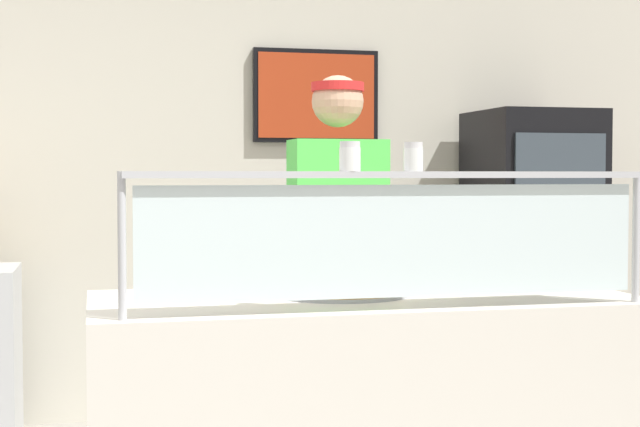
{
  "coord_description": "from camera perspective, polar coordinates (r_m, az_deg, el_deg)",
  "views": [
    {
      "loc": [
        0.02,
        -2.63,
        1.36
      ],
      "look_at": [
        0.76,
        0.43,
        1.23
      ],
      "focal_mm": 52.83,
      "sensor_mm": 36.0,
      "label": 1
    }
  ],
  "objects": [
    {
      "name": "shop_rear_unit",
      "position": [
        5.39,
        -4.09,
        2.34
      ],
      "size": [
        6.22,
        0.13,
        2.7
      ],
      "color": "beige",
      "rests_on": "ground"
    },
    {
      "name": "sneeze_guard",
      "position": [
        2.84,
        4.65,
        -0.5
      ],
      "size": [
        1.64,
        0.06,
        0.42
      ],
      "color": "#B2B5BC",
      "rests_on": "serving_counter"
    },
    {
      "name": "pizza_tray",
      "position": [
        3.23,
        1.22,
        -4.61
      ],
      "size": [
        0.49,
        0.49,
        0.04
      ],
      "color": "#9EA0A8",
      "rests_on": "serving_counter"
    },
    {
      "name": "pizza_server",
      "position": [
        3.21,
        1.35,
        -4.26
      ],
      "size": [
        0.15,
        0.29,
        0.01
      ],
      "primitive_type": "cube",
      "rotation": [
        0.0,
        0.0,
        0.26
      ],
      "color": "#ADAFB7",
      "rests_on": "pizza_tray"
    },
    {
      "name": "parmesan_shaker",
      "position": [
        2.79,
        1.83,
        3.36
      ],
      "size": [
        0.06,
        0.06,
        0.09
      ],
      "color": "white",
      "rests_on": "sneeze_guard"
    },
    {
      "name": "pepper_flake_shaker",
      "position": [
        2.85,
        5.68,
        3.32
      ],
      "size": [
        0.06,
        0.06,
        0.09
      ],
      "color": "white",
      "rests_on": "sneeze_guard"
    },
    {
      "name": "worker_figure",
      "position": [
        3.82,
        1.15,
        -2.93
      ],
      "size": [
        0.41,
        0.5,
        1.76
      ],
      "color": "#23232D",
      "rests_on": "ground"
    },
    {
      "name": "drink_fridge",
      "position": [
        5.46,
        12.7,
        -2.94
      ],
      "size": [
        0.62,
        0.66,
        1.72
      ],
      "color": "black",
      "rests_on": "ground"
    }
  ]
}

